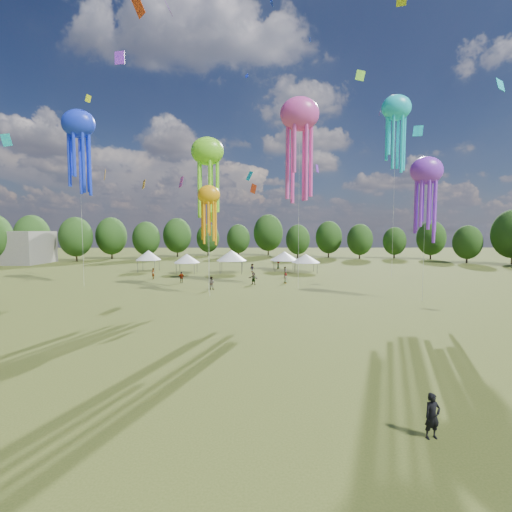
{
  "coord_description": "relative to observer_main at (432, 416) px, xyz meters",
  "views": [
    {
      "loc": [
        -0.35,
        -16.07,
        8.28
      ],
      "look_at": [
        -0.02,
        15.0,
        6.0
      ],
      "focal_mm": 24.78,
      "sensor_mm": 36.0,
      "label": 1
    }
  ],
  "objects": [
    {
      "name": "festival_tents",
      "position": [
        -10.32,
        55.68,
        2.2
      ],
      "size": [
        36.36,
        9.47,
        4.45
      ],
      "color": "#47474C",
      "rests_on": "ground"
    },
    {
      "name": "show_kites",
      "position": [
        -3.55,
        37.88,
        19.68
      ],
      "size": [
        54.24,
        23.79,
        31.18
      ],
      "color": "#7BEB26",
      "rests_on": "ground"
    },
    {
      "name": "ground",
      "position": [
        -6.8,
        2.64,
        -0.91
      ],
      "size": [
        300.0,
        300.0,
        0.0
      ],
      "primitive_type": "plane",
      "color": "#384416",
      "rests_on": "ground"
    },
    {
      "name": "spectators_far",
      "position": [
        -7.97,
        47.36,
        -0.04
      ],
      "size": [
        23.26,
        23.25,
        1.88
      ],
      "color": "gray",
      "rests_on": "ground"
    },
    {
      "name": "observer_main",
      "position": [
        0.0,
        0.0,
        0.0
      ],
      "size": [
        0.73,
        0.55,
        1.82
      ],
      "primitive_type": "imported",
      "rotation": [
        0.0,
        0.0,
        0.18
      ],
      "color": "black",
      "rests_on": "ground"
    },
    {
      "name": "small_kites",
      "position": [
        -6.39,
        42.18,
        28.37
      ],
      "size": [
        70.79,
        54.95,
        46.11
      ],
      "color": "#7BEB26",
      "rests_on": "ground"
    },
    {
      "name": "treeline",
      "position": [
        -10.67,
        65.15,
        5.63
      ],
      "size": [
        201.57,
        95.24,
        13.43
      ],
      "color": "#38281C",
      "rests_on": "ground"
    },
    {
      "name": "spectator_near",
      "position": [
        -12.89,
        35.41,
        -0.01
      ],
      "size": [
        0.95,
        0.79,
        1.8
      ],
      "primitive_type": "imported",
      "rotation": [
        0.0,
        0.0,
        3.02
      ],
      "color": "gray",
      "rests_on": "ground"
    }
  ]
}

